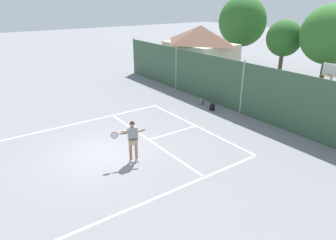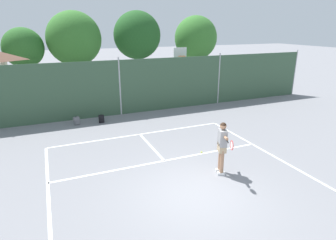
{
  "view_description": "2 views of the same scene",
  "coord_description": "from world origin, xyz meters",
  "px_view_note": "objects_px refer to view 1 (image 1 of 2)",
  "views": [
    {
      "loc": [
        11.43,
        -4.47,
        6.45
      ],
      "look_at": [
        1.47,
        2.59,
        1.51
      ],
      "focal_mm": 32.11,
      "sensor_mm": 36.0,
      "label": 1
    },
    {
      "loc": [
        -3.7,
        -6.54,
        4.85
      ],
      "look_at": [
        0.97,
        4.4,
        0.92
      ],
      "focal_mm": 30.49,
      "sensor_mm": 36.0,
      "label": 2
    }
  ],
  "objects_px": {
    "tennis_player": "(133,138)",
    "tennis_ball": "(169,152)",
    "backpack_black": "(212,107)",
    "basketball_hoop": "(328,89)",
    "backpack_grey": "(201,102)"
  },
  "relations": [
    {
      "from": "tennis_player",
      "to": "backpack_grey",
      "type": "xyz_separation_m",
      "value": [
        -3.99,
        7.3,
        -0.92
      ]
    },
    {
      "from": "backpack_grey",
      "to": "tennis_player",
      "type": "bearing_deg",
      "value": -61.35
    },
    {
      "from": "tennis_ball",
      "to": "backpack_grey",
      "type": "xyz_separation_m",
      "value": [
        -4.22,
        5.58,
        0.16
      ]
    },
    {
      "from": "basketball_hoop",
      "to": "backpack_grey",
      "type": "bearing_deg",
      "value": -162.38
    },
    {
      "from": "basketball_hoop",
      "to": "tennis_player",
      "type": "bearing_deg",
      "value": -107.0
    },
    {
      "from": "tennis_ball",
      "to": "backpack_grey",
      "type": "distance_m",
      "value": 7.0
    },
    {
      "from": "tennis_ball",
      "to": "tennis_player",
      "type": "bearing_deg",
      "value": -97.57
    },
    {
      "from": "backpack_black",
      "to": "basketball_hoop",
      "type": "bearing_deg",
      "value": 22.82
    },
    {
      "from": "tennis_player",
      "to": "backpack_grey",
      "type": "height_order",
      "value": "tennis_player"
    },
    {
      "from": "tennis_player",
      "to": "tennis_ball",
      "type": "xyz_separation_m",
      "value": [
        0.23,
        1.72,
        -1.08
      ]
    },
    {
      "from": "tennis_player",
      "to": "basketball_hoop",
      "type": "bearing_deg",
      "value": 73.0
    },
    {
      "from": "tennis_player",
      "to": "backpack_black",
      "type": "distance_m",
      "value": 7.68
    },
    {
      "from": "basketball_hoop",
      "to": "tennis_player",
      "type": "xyz_separation_m",
      "value": [
        -2.9,
        -9.49,
        -1.2
      ]
    },
    {
      "from": "basketball_hoop",
      "to": "backpack_black",
      "type": "distance_m",
      "value": 6.49
    },
    {
      "from": "tennis_player",
      "to": "backpack_black",
      "type": "relative_size",
      "value": 4.01
    }
  ]
}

